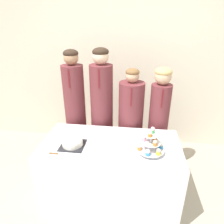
# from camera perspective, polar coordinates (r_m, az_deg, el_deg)

# --- Properties ---
(wall_back) EXTENTS (9.00, 0.06, 2.70)m
(wall_back) POSITION_cam_1_polar(r_m,az_deg,el_deg) (3.19, 2.93, 13.84)
(wall_back) COLOR beige
(wall_back) RESTS_ON ground_plane
(table) EXTENTS (1.45, 0.73, 0.77)m
(table) POSITION_cam_1_polar(r_m,az_deg,el_deg) (2.35, -0.37, -16.81)
(table) COLOR white
(table) RESTS_ON ground_plane
(round_cake) EXTENTS (0.24, 0.24, 0.10)m
(round_cake) POSITION_cam_1_polar(r_m,az_deg,el_deg) (2.09, -11.24, -8.32)
(round_cake) COLOR #232328
(round_cake) RESTS_ON table
(cake_knife) EXTENTS (0.31, 0.02, 0.01)m
(cake_knife) POSITION_cam_1_polar(r_m,az_deg,el_deg) (2.02, -14.87, -11.54)
(cake_knife) COLOR silver
(cake_knife) RESTS_ON table
(cupcake_stand) EXTENTS (0.27, 0.27, 0.26)m
(cupcake_stand) POSITION_cam_1_polar(r_m,az_deg,el_deg) (1.95, 11.06, -8.74)
(cupcake_stand) COLOR silver
(cupcake_stand) RESTS_ON table
(student_0) EXTENTS (0.27, 0.27, 1.65)m
(student_0) POSITION_cam_1_polar(r_m,az_deg,el_deg) (2.69, -10.31, -1.09)
(student_0) COLOR brown
(student_0) RESTS_ON ground_plane
(student_1) EXTENTS (0.28, 0.29, 1.67)m
(student_1) POSITION_cam_1_polar(r_m,az_deg,el_deg) (2.60, -2.88, -1.29)
(student_1) COLOR brown
(student_1) RESTS_ON ground_plane
(student_2) EXTENTS (0.31, 0.32, 1.44)m
(student_2) POSITION_cam_1_polar(r_m,az_deg,el_deg) (2.63, 5.24, -4.32)
(student_2) COLOR brown
(student_2) RESTS_ON ground_plane
(student_3) EXTENTS (0.25, 0.25, 1.46)m
(student_3) POSITION_cam_1_polar(r_m,az_deg,el_deg) (2.62, 12.98, -3.69)
(student_3) COLOR brown
(student_3) RESTS_ON ground_plane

